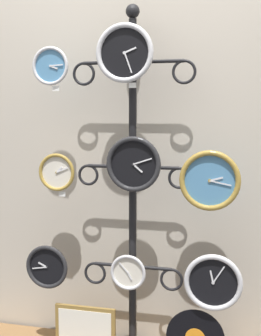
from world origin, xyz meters
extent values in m
cube|color=#BCB2A3|center=(0.00, 0.57, 1.40)|extent=(4.40, 0.04, 2.80)
cylinder|color=black|center=(0.00, 0.41, 0.99)|extent=(0.04, 0.04, 1.93)
sphere|color=black|center=(0.00, 0.41, 1.99)|extent=(0.08, 0.08, 0.08)
cylinder|color=black|center=(-0.14, 0.41, 1.72)|extent=(0.28, 0.02, 0.02)
torus|color=black|center=(-0.28, 0.41, 1.66)|extent=(0.13, 0.02, 0.13)
cylinder|color=black|center=(0.14, 0.41, 1.72)|extent=(0.28, 0.02, 0.02)
torus|color=black|center=(0.28, 0.41, 1.66)|extent=(0.13, 0.02, 0.13)
cylinder|color=black|center=(-0.13, 0.41, 1.14)|extent=(0.26, 0.02, 0.02)
torus|color=black|center=(-0.26, 0.41, 1.09)|extent=(0.12, 0.02, 0.12)
cylinder|color=black|center=(0.13, 0.41, 1.14)|extent=(0.26, 0.02, 0.02)
torus|color=black|center=(0.26, 0.41, 1.09)|extent=(0.12, 0.02, 0.12)
cylinder|color=black|center=(-0.11, 0.41, 0.56)|extent=(0.23, 0.02, 0.02)
torus|color=black|center=(-0.23, 0.41, 0.50)|extent=(0.13, 0.02, 0.13)
cylinder|color=black|center=(0.11, 0.41, 0.56)|extent=(0.23, 0.02, 0.02)
torus|color=black|center=(0.23, 0.41, 0.50)|extent=(0.13, 0.02, 0.13)
cylinder|color=#4C84B2|center=(-0.44, 0.32, 1.70)|extent=(0.19, 0.02, 0.19)
torus|color=silver|center=(-0.44, 0.30, 1.70)|extent=(0.21, 0.02, 0.21)
cylinder|color=silver|center=(-0.44, 0.30, 1.70)|extent=(0.01, 0.01, 0.01)
cube|color=silver|center=(-0.42, 0.30, 1.69)|extent=(0.05, 0.00, 0.02)
cube|color=silver|center=(-0.40, 0.30, 1.70)|extent=(0.08, 0.00, 0.01)
cylinder|color=black|center=(-0.02, 0.33, 1.76)|extent=(0.29, 0.02, 0.29)
torus|color=silver|center=(-0.02, 0.31, 1.76)|extent=(0.31, 0.03, 0.31)
cylinder|color=silver|center=(-0.02, 0.31, 1.76)|extent=(0.02, 0.01, 0.02)
cube|color=silver|center=(0.01, 0.31, 1.77)|extent=(0.07, 0.00, 0.03)
cube|color=silver|center=(0.00, 0.31, 1.71)|extent=(0.04, 0.00, 0.11)
cylinder|color=silver|center=(-0.43, 0.34, 1.11)|extent=(0.20, 0.02, 0.20)
torus|color=#A58438|center=(-0.43, 0.33, 1.11)|extent=(0.22, 0.02, 0.22)
cylinder|color=#A58438|center=(-0.43, 0.33, 1.11)|extent=(0.01, 0.01, 0.01)
cube|color=silver|center=(-0.41, 0.33, 1.12)|extent=(0.04, 0.00, 0.04)
cube|color=silver|center=(-0.39, 0.33, 1.12)|extent=(0.07, 0.00, 0.04)
cylinder|color=black|center=(0.03, 0.30, 1.17)|extent=(0.27, 0.02, 0.27)
torus|color=#262628|center=(0.03, 0.29, 1.17)|extent=(0.30, 0.03, 0.30)
cylinder|color=#262628|center=(0.03, 0.29, 1.17)|extent=(0.02, 0.01, 0.02)
cube|color=silver|center=(0.06, 0.29, 1.15)|extent=(0.06, 0.00, 0.05)
cube|color=silver|center=(0.08, 0.28, 1.19)|extent=(0.10, 0.00, 0.04)
cylinder|color=#4C84B2|center=(0.44, 0.33, 1.09)|extent=(0.29, 0.02, 0.29)
torus|color=#A58438|center=(0.44, 0.32, 1.09)|extent=(0.32, 0.03, 0.32)
cylinder|color=#A58438|center=(0.44, 0.32, 1.09)|extent=(0.02, 0.01, 0.02)
cube|color=silver|center=(0.47, 0.32, 1.10)|extent=(0.07, 0.00, 0.03)
cube|color=silver|center=(0.49, 0.32, 1.08)|extent=(0.11, 0.00, 0.03)
cylinder|color=black|center=(-0.48, 0.31, 0.56)|extent=(0.23, 0.02, 0.23)
torus|color=#262628|center=(-0.48, 0.29, 0.56)|extent=(0.26, 0.02, 0.26)
cylinder|color=#262628|center=(-0.48, 0.29, 0.56)|extent=(0.01, 0.01, 0.01)
cube|color=silver|center=(-0.51, 0.29, 0.57)|extent=(0.05, 0.00, 0.03)
cube|color=silver|center=(-0.53, 0.29, 0.55)|extent=(0.09, 0.00, 0.02)
cylinder|color=silver|center=(0.00, 0.31, 0.56)|extent=(0.18, 0.02, 0.18)
torus|color=silver|center=(0.00, 0.30, 0.56)|extent=(0.20, 0.02, 0.20)
cylinder|color=silver|center=(0.00, 0.30, 0.56)|extent=(0.01, 0.01, 0.01)
cube|color=silver|center=(0.01, 0.30, 0.54)|extent=(0.03, 0.00, 0.04)
cube|color=silver|center=(-0.02, 0.30, 0.59)|extent=(0.05, 0.00, 0.06)
cylinder|color=black|center=(0.47, 0.31, 0.55)|extent=(0.28, 0.02, 0.28)
torus|color=silver|center=(0.47, 0.29, 0.55)|extent=(0.31, 0.03, 0.31)
cylinder|color=silver|center=(0.47, 0.29, 0.55)|extent=(0.02, 0.01, 0.02)
cube|color=silver|center=(0.46, 0.29, 0.58)|extent=(0.02, 0.00, 0.07)
cube|color=silver|center=(0.50, 0.29, 0.60)|extent=(0.06, 0.00, 0.10)
cube|color=olive|center=(-0.26, 0.33, 0.19)|extent=(0.37, 0.02, 0.27)
cube|color=white|center=(-0.26, 0.32, 0.19)|extent=(0.32, 0.00, 0.22)
cube|color=white|center=(-0.41, 0.31, 1.58)|extent=(0.04, 0.00, 0.03)
cube|color=white|center=(0.02, 0.32, 1.59)|extent=(0.04, 0.00, 0.03)
cube|color=white|center=(-0.40, 0.33, 0.98)|extent=(0.04, 0.00, 0.03)
camera|label=1|loc=(0.61, -2.13, 1.45)|focal=50.00mm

